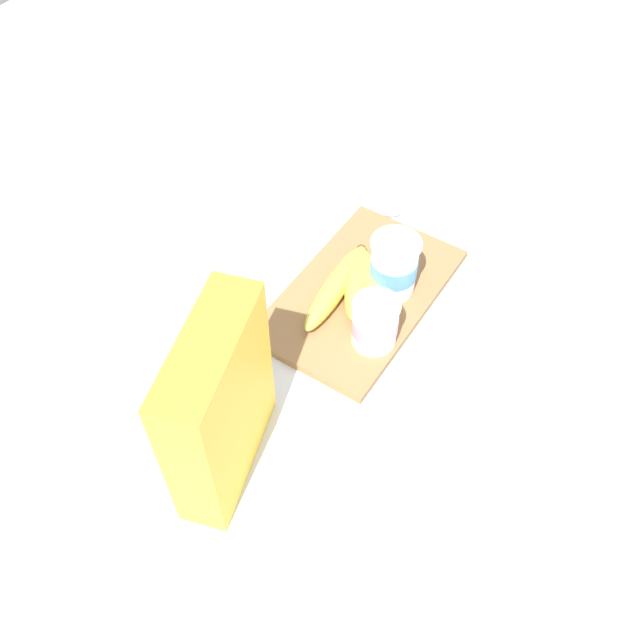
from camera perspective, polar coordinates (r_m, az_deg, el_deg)
The scene contains 7 objects.
ground_plane at distance 1.09m, azimuth 3.34°, elevation 1.88°, with size 2.40×2.40×0.00m, color white.
cutting_board at distance 1.09m, azimuth 3.36°, elevation 2.12°, with size 0.34×0.20×0.01m, color olive.
cereal_box at distance 0.83m, azimuth -8.28°, elevation -7.03°, with size 0.19×0.06×0.25m, color yellow.
yogurt_cup_front at distance 1.05m, azimuth 6.06°, elevation 4.42°, with size 0.08×0.08×0.10m.
yogurt_cup_back at distance 0.99m, azimuth 4.52°, elevation -0.24°, with size 0.07×0.07×0.08m.
banana_bunch at distance 1.06m, azimuth 3.01°, elevation 2.81°, with size 0.20×0.16×0.04m.
spoon at distance 1.23m, azimuth 7.20°, elevation 9.07°, with size 0.12×0.09×0.01m.
Camera 1 is at (0.63, 0.33, 0.83)m, focal length 39.07 mm.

